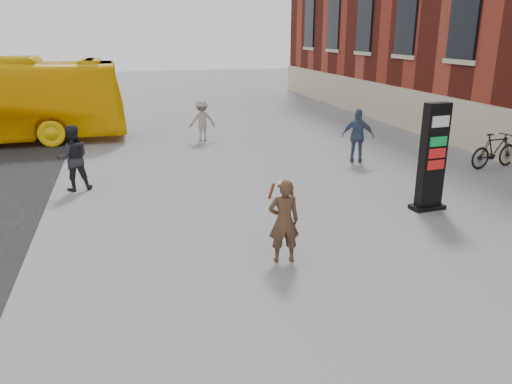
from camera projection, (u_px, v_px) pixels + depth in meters
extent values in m
plane|color=#9E9EA3|center=(284.00, 252.00, 10.04)|extent=(100.00, 100.00, 0.00)
cube|color=beige|center=(487.00, 131.00, 17.59)|extent=(0.18, 44.00, 1.80)
cube|color=black|center=(432.00, 157.00, 12.10)|extent=(0.66, 0.32, 2.65)
cube|color=black|center=(427.00, 207.00, 12.49)|extent=(0.88, 0.50, 0.11)
cube|color=white|center=(437.00, 121.00, 11.82)|extent=(0.50, 0.34, 0.26)
cube|color=#0B7434|center=(434.00, 140.00, 11.97)|extent=(0.50, 0.34, 0.23)
cube|color=#A11613|center=(433.00, 152.00, 12.06)|extent=(0.50, 0.34, 0.23)
cube|color=#A11613|center=(432.00, 163.00, 12.15)|extent=(0.50, 0.34, 0.23)
imported|color=#422C1D|center=(284.00, 221.00, 9.42)|extent=(0.63, 0.45, 1.64)
cylinder|color=white|center=(285.00, 183.00, 9.19)|extent=(0.23, 0.23, 0.05)
cone|color=white|center=(291.00, 202.00, 9.59)|extent=(0.23, 0.23, 0.40)
cylinder|color=maroon|center=(292.00, 190.00, 9.52)|extent=(0.14, 0.13, 0.34)
cone|color=white|center=(271.00, 203.00, 9.53)|extent=(0.23, 0.24, 0.40)
cylinder|color=maroon|center=(271.00, 191.00, 9.45)|extent=(0.13, 0.14, 0.34)
imported|color=#232428|center=(73.00, 158.00, 13.74)|extent=(0.98, 0.81, 1.82)
imported|color=gray|center=(202.00, 121.00, 20.04)|extent=(1.09, 0.66, 1.65)
imported|color=#3A516C|center=(358.00, 136.00, 16.66)|extent=(1.14, 0.89, 1.81)
imported|color=black|center=(495.00, 151.00, 16.10)|extent=(1.97, 0.79, 1.15)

